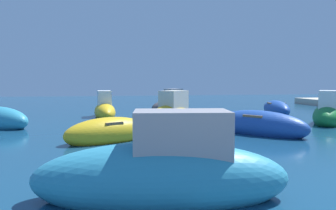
{
  "coord_description": "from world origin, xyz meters",
  "views": [
    {
      "loc": [
        -6.38,
        -4.19,
        1.97
      ],
      "look_at": [
        -3.51,
        11.55,
        0.79
      ],
      "focal_mm": 34.17,
      "sensor_mm": 36.0,
      "label": 1
    }
  ],
  "objects_px": {
    "moored_boat_5": "(171,113)",
    "moored_boat_6": "(276,109)",
    "moored_boat_7": "(258,125)",
    "moored_boat_9": "(109,133)",
    "moored_boat_8": "(171,105)",
    "moored_boat_11": "(105,110)",
    "moored_boat_4": "(163,174)",
    "moored_boat_3": "(328,115)"
  },
  "relations": [
    {
      "from": "moored_boat_7",
      "to": "moored_boat_9",
      "type": "distance_m",
      "value": 5.57
    },
    {
      "from": "moored_boat_5",
      "to": "moored_boat_9",
      "type": "distance_m",
      "value": 5.16
    },
    {
      "from": "moored_boat_4",
      "to": "moored_boat_11",
      "type": "distance_m",
      "value": 12.93
    },
    {
      "from": "moored_boat_5",
      "to": "moored_boat_11",
      "type": "relative_size",
      "value": 0.95
    },
    {
      "from": "moored_boat_3",
      "to": "moored_boat_11",
      "type": "distance_m",
      "value": 11.35
    },
    {
      "from": "moored_boat_8",
      "to": "moored_boat_11",
      "type": "relative_size",
      "value": 0.91
    },
    {
      "from": "moored_boat_11",
      "to": "moored_boat_8",
      "type": "bearing_deg",
      "value": 113.38
    },
    {
      "from": "moored_boat_7",
      "to": "moored_boat_11",
      "type": "relative_size",
      "value": 1.08
    },
    {
      "from": "moored_boat_7",
      "to": "moored_boat_6",
      "type": "bearing_deg",
      "value": 109.63
    },
    {
      "from": "moored_boat_8",
      "to": "moored_boat_9",
      "type": "xyz_separation_m",
      "value": [
        -3.95,
        -9.65,
        -0.13
      ]
    },
    {
      "from": "moored_boat_3",
      "to": "moored_boat_8",
      "type": "height_order",
      "value": "moored_boat_3"
    },
    {
      "from": "moored_boat_7",
      "to": "moored_boat_5",
      "type": "bearing_deg",
      "value": 178.29
    },
    {
      "from": "moored_boat_5",
      "to": "moored_boat_8",
      "type": "xyz_separation_m",
      "value": [
        1.03,
        5.4,
        -0.04
      ]
    },
    {
      "from": "moored_boat_8",
      "to": "moored_boat_6",
      "type": "bearing_deg",
      "value": 128.46
    },
    {
      "from": "moored_boat_5",
      "to": "moored_boat_3",
      "type": "bearing_deg",
      "value": 118.47
    },
    {
      "from": "moored_boat_8",
      "to": "moored_boat_11",
      "type": "height_order",
      "value": "moored_boat_8"
    },
    {
      "from": "moored_boat_4",
      "to": "moored_boat_6",
      "type": "height_order",
      "value": "moored_boat_4"
    },
    {
      "from": "moored_boat_6",
      "to": "moored_boat_7",
      "type": "relative_size",
      "value": 1.0
    },
    {
      "from": "moored_boat_4",
      "to": "moored_boat_8",
      "type": "height_order",
      "value": "moored_boat_8"
    },
    {
      "from": "moored_boat_4",
      "to": "moored_boat_5",
      "type": "relative_size",
      "value": 1.32
    },
    {
      "from": "moored_boat_7",
      "to": "moored_boat_4",
      "type": "bearing_deg",
      "value": -74.51
    },
    {
      "from": "moored_boat_7",
      "to": "moored_boat_8",
      "type": "xyz_separation_m",
      "value": [
        -1.59,
        9.12,
        0.1
      ]
    },
    {
      "from": "moored_boat_6",
      "to": "moored_boat_7",
      "type": "distance_m",
      "value": 8.2
    },
    {
      "from": "moored_boat_7",
      "to": "moored_boat_9",
      "type": "xyz_separation_m",
      "value": [
        -5.54,
        -0.53,
        -0.03
      ]
    },
    {
      "from": "moored_boat_5",
      "to": "moored_boat_6",
      "type": "relative_size",
      "value": 0.88
    },
    {
      "from": "moored_boat_11",
      "to": "moored_boat_3",
      "type": "bearing_deg",
      "value": 60.18
    },
    {
      "from": "moored_boat_9",
      "to": "moored_boat_4",
      "type": "bearing_deg",
      "value": -106.96
    },
    {
      "from": "moored_boat_3",
      "to": "moored_boat_6",
      "type": "relative_size",
      "value": 0.89
    },
    {
      "from": "moored_boat_9",
      "to": "moored_boat_5",
      "type": "bearing_deg",
      "value": 29.1
    },
    {
      "from": "moored_boat_9",
      "to": "moored_boat_11",
      "type": "height_order",
      "value": "moored_boat_11"
    },
    {
      "from": "moored_boat_7",
      "to": "moored_boat_3",
      "type": "bearing_deg",
      "value": 77.85
    },
    {
      "from": "moored_boat_5",
      "to": "moored_boat_9",
      "type": "height_order",
      "value": "moored_boat_5"
    },
    {
      "from": "moored_boat_11",
      "to": "moored_boat_6",
      "type": "bearing_deg",
      "value": 84.98
    },
    {
      "from": "moored_boat_3",
      "to": "moored_boat_8",
      "type": "bearing_deg",
      "value": 80.61
    },
    {
      "from": "moored_boat_4",
      "to": "moored_boat_6",
      "type": "bearing_deg",
      "value": -117.72
    },
    {
      "from": "moored_boat_7",
      "to": "moored_boat_9",
      "type": "relative_size",
      "value": 1.19
    },
    {
      "from": "moored_boat_5",
      "to": "moored_boat_6",
      "type": "height_order",
      "value": "moored_boat_5"
    },
    {
      "from": "moored_boat_6",
      "to": "moored_boat_11",
      "type": "xyz_separation_m",
      "value": [
        -10.31,
        0.03,
        0.11
      ]
    },
    {
      "from": "moored_boat_9",
      "to": "moored_boat_11",
      "type": "distance_m",
      "value": 7.41
    },
    {
      "from": "moored_boat_8",
      "to": "moored_boat_9",
      "type": "distance_m",
      "value": 10.43
    },
    {
      "from": "moored_boat_6",
      "to": "moored_boat_8",
      "type": "xyz_separation_m",
      "value": [
        -6.12,
        2.28,
        0.12
      ]
    },
    {
      "from": "moored_boat_5",
      "to": "moored_boat_9",
      "type": "xyz_separation_m",
      "value": [
        -2.93,
        -4.25,
        -0.17
      ]
    }
  ]
}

